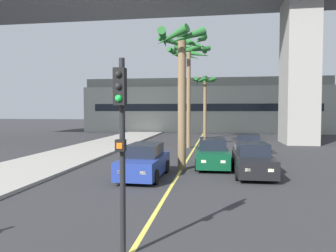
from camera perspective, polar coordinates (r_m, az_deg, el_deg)
name	(u,v)px	position (r m, az deg, el deg)	size (l,w,h in m)	color
sidewalk_left	(11,173)	(17.31, -26.30, -7.62)	(4.80, 80.00, 0.15)	#9E9991
lane_stripe_center	(190,155)	(22.22, 3.94, -5.27)	(0.14, 56.00, 0.01)	#DBCC4C
pier_building_backdrop	(205,106)	(47.52, 6.55, 3.54)	(34.25, 8.04, 7.63)	#ADB2A8
car_queue_front	(248,148)	(21.16, 14.07, -3.80)	(1.96, 4.16, 1.56)	#4C5156
car_queue_second	(253,160)	(15.94, 14.92, -5.95)	(1.90, 4.14, 1.56)	black
car_queue_third	(213,154)	(17.79, 7.97, -4.98)	(1.94, 4.15, 1.56)	#0C4728
car_queue_fourth	(144,162)	(14.96, -4.26, -6.43)	(1.91, 4.14, 1.56)	navy
traffic_light_median_near	(121,130)	(6.65, -8.36, -0.71)	(0.24, 0.37, 4.20)	black
palm_tree_near_median	(205,88)	(35.87, 6.59, 6.74)	(2.68, 2.88, 6.95)	brown
palm_tree_mid_median	(189,62)	(26.88, 3.77, 11.34)	(3.68, 3.71, 8.49)	brown
palm_tree_far_median	(182,61)	(16.81, 2.51, 11.50)	(2.89, 2.98, 7.37)	brown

